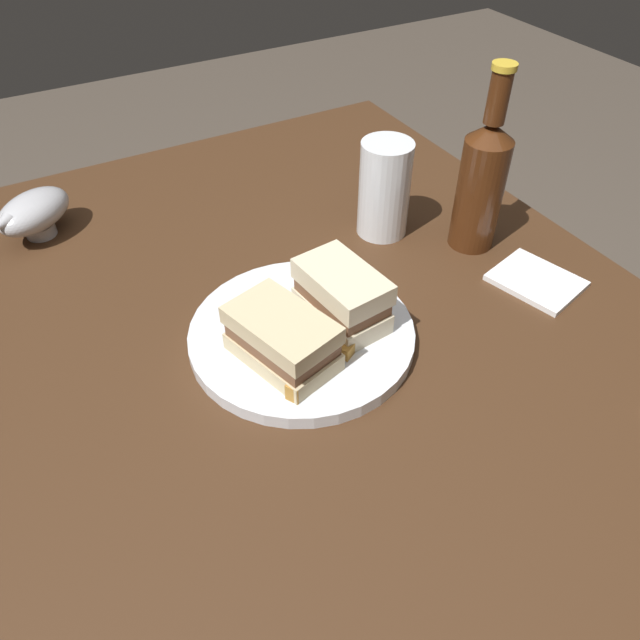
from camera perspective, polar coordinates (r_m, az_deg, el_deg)
name	(u,v)px	position (r m, az deg, el deg)	size (l,w,h in m)	color
ground_plane	(331,596)	(1.37, 1.02, -24.39)	(6.00, 6.00, 0.00)	#4C4238
dining_table	(334,499)	(1.04, 1.27, -16.34)	(1.17, 0.84, 0.74)	#422816
plate	(302,335)	(0.74, -1.72, -1.37)	(0.27, 0.27, 0.02)	white
sandwich_half_left	(282,339)	(0.68, -3.55, -1.74)	(0.14, 0.11, 0.06)	beige
sandwich_half_right	(342,296)	(0.73, 2.05, 2.26)	(0.12, 0.08, 0.07)	beige
potato_wedge_front	(303,382)	(0.66, -1.64, -5.82)	(0.04, 0.02, 0.02)	#B77F33
potato_wedge_middle	(314,359)	(0.69, -0.54, -3.69)	(0.05, 0.02, 0.02)	gold
potato_wedge_back	(342,334)	(0.72, 2.05, -1.35)	(0.05, 0.02, 0.02)	gold
potato_wedge_left_edge	(363,332)	(0.72, 4.05, -1.15)	(0.06, 0.02, 0.02)	#B77F33
potato_wedge_right_edge	(322,353)	(0.69, 0.18, -3.13)	(0.04, 0.02, 0.02)	#B77F33
potato_wedge_stray	(336,345)	(0.70, 1.46, -2.31)	(0.04, 0.02, 0.02)	#B77F33
pint_glass	(384,195)	(0.90, 5.98, 11.52)	(0.07, 0.07, 0.14)	white
gravy_boat	(33,212)	(0.99, -25.22, 9.11)	(0.13, 0.14, 0.07)	#B7B7BC
cider_bottle	(482,181)	(0.88, 14.86, 12.42)	(0.06, 0.06, 0.26)	#47230F
napkin	(536,281)	(0.88, 19.54, 3.46)	(0.11, 0.09, 0.01)	white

